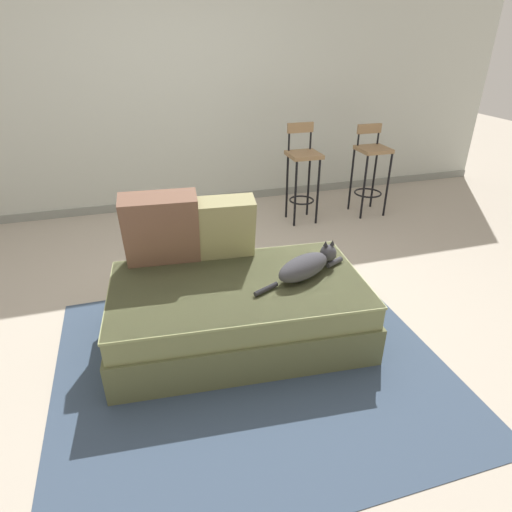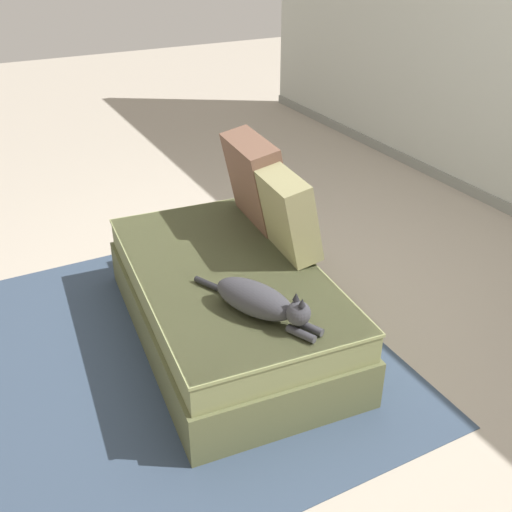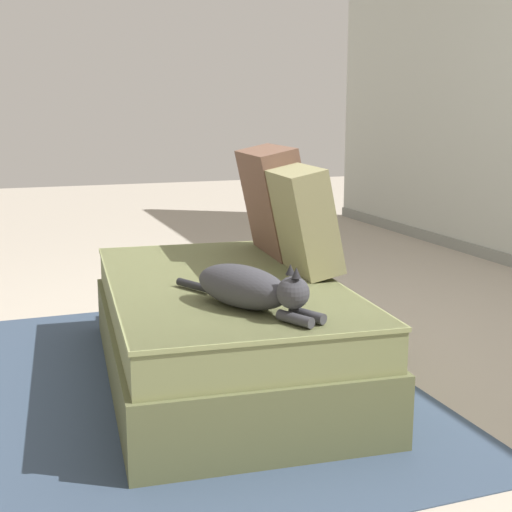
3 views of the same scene
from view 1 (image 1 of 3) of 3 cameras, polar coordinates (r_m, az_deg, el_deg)
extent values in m
plane|color=#A89E8E|center=(3.29, -4.02, -6.44)|extent=(16.00, 16.00, 0.00)
cube|color=#B7BCB2|center=(4.98, -10.80, 21.07)|extent=(8.00, 0.10, 2.60)
cube|color=gray|center=(5.21, -9.51, 7.22)|extent=(8.00, 0.02, 0.09)
cube|color=#334256|center=(2.75, -0.64, -14.29)|extent=(2.34, 2.03, 0.01)
cube|color=brown|center=(2.90, -2.31, -8.57)|extent=(1.71, 1.07, 0.27)
cube|color=olive|center=(2.78, -2.39, -5.02)|extent=(1.67, 1.02, 0.16)
cube|color=#868C57|center=(2.74, -2.42, -3.73)|extent=(1.68, 1.03, 0.02)
cube|color=brown|center=(2.91, -12.54, 3.60)|extent=(0.51, 0.31, 0.52)
cube|color=#847F56|center=(2.94, -4.49, 3.80)|extent=(0.45, 0.28, 0.46)
ellipsoid|color=#333338|center=(2.77, 6.35, -1.48)|extent=(0.45, 0.33, 0.15)
sphere|color=#333338|center=(2.92, 9.61, 0.45)|extent=(0.11, 0.11, 0.11)
cone|color=black|center=(2.88, 9.27, 1.68)|extent=(0.03, 0.03, 0.04)
cone|color=black|center=(2.90, 10.17, 1.79)|extent=(0.03, 0.03, 0.04)
cylinder|color=#333338|center=(2.97, 10.40, -0.81)|extent=(0.14, 0.09, 0.04)
cylinder|color=#333338|center=(3.00, 9.51, -0.40)|extent=(0.14, 0.09, 0.04)
cylinder|color=black|center=(2.63, 1.35, -4.43)|extent=(0.18, 0.10, 0.03)
cylinder|color=black|center=(4.47, 5.28, 8.17)|extent=(0.02, 0.02, 0.70)
cylinder|color=black|center=(4.57, 8.24, 8.42)|extent=(0.02, 0.02, 0.70)
cylinder|color=black|center=(4.69, 4.16, 9.17)|extent=(0.02, 0.02, 0.70)
cylinder|color=black|center=(4.78, 7.02, 9.40)|extent=(0.02, 0.02, 0.70)
torus|color=black|center=(4.67, 6.10, 7.42)|extent=(0.27, 0.27, 0.02)
cube|color=olive|center=(4.52, 6.42, 13.26)|extent=(0.32, 0.32, 0.04)
cylinder|color=black|center=(4.57, 4.42, 14.97)|extent=(0.02, 0.02, 0.27)
cylinder|color=black|center=(4.66, 7.28, 15.09)|extent=(0.02, 0.02, 0.27)
cube|color=olive|center=(4.58, 5.95, 16.66)|extent=(0.28, 0.03, 0.10)
cylinder|color=black|center=(4.79, 14.20, 8.78)|extent=(0.02, 0.02, 0.70)
cylinder|color=black|center=(4.94, 17.14, 8.97)|extent=(0.02, 0.02, 0.70)
cylinder|color=black|center=(5.03, 12.58, 9.86)|extent=(0.02, 0.02, 0.70)
cylinder|color=black|center=(5.17, 15.44, 10.02)|extent=(0.02, 0.02, 0.70)
torus|color=black|center=(5.02, 14.68, 8.14)|extent=(0.31, 0.31, 0.02)
cube|color=olive|center=(4.88, 15.38, 13.56)|extent=(0.32, 0.32, 0.04)
cylinder|color=black|center=(4.91, 13.48, 14.90)|extent=(0.02, 0.02, 0.21)
cylinder|color=black|center=(5.03, 15.96, 14.91)|extent=(0.02, 0.02, 0.21)
cube|color=olive|center=(4.95, 14.89, 16.10)|extent=(0.28, 0.03, 0.10)
camera|label=2|loc=(3.22, 56.81, 19.45)|focal=42.00mm
camera|label=3|loc=(3.65, 49.05, 6.71)|focal=50.00mm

